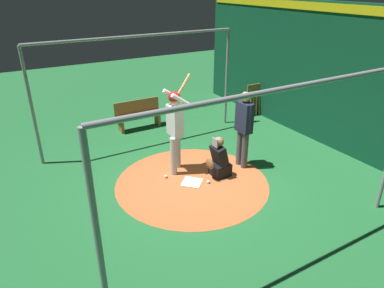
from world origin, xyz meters
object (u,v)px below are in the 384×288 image
home_plate (192,182)px  umpire (244,125)px  baseball_1 (208,182)px  batter (175,123)px  bat_rack (255,101)px  baseball_0 (226,162)px  bench (139,114)px  catcher (219,161)px  baseball_2 (166,176)px

home_plate → umpire: 1.77m
baseball_1 → batter: bearing=-69.4°
bat_rack → home_plate: bearing=34.3°
home_plate → baseball_0: (-1.18, -0.36, 0.03)m
umpire → baseball_1: 1.55m
batter → bench: 3.01m
catcher → batter: bearing=-44.3°
batter → umpire: (-1.47, 0.59, -0.14)m
batter → baseball_0: batter is taller
home_plate → baseball_2: size_ratio=5.68×
bat_rack → baseball_2: (4.40, 2.24, -0.45)m
catcher → bat_rack: bat_rack is taller
umpire → bench: bearing=-70.7°
baseball_0 → batter: bearing=-15.0°
bat_rack → baseball_0: bearing=40.0°
bat_rack → baseball_1: (3.69, 2.93, -0.45)m
baseball_2 → batter: bearing=-150.6°
bench → catcher: bearing=97.5°
bat_rack → bench: bearing=-12.9°
baseball_0 → catcher: bearing=37.8°
batter → baseball_2: (0.38, 0.21, -1.15)m
home_plate → batter: (0.04, -0.69, 1.18)m
home_plate → umpire: umpire is taller
home_plate → baseball_0: size_ratio=5.68×
baseball_1 → catcher: bearing=-154.6°
home_plate → bench: size_ratio=0.30×
baseball_1 → baseball_0: bearing=-147.3°
catcher → bat_rack: (-3.30, -2.74, 0.11)m
home_plate → baseball_2: bearing=-49.1°
bench → baseball_0: bench is taller
batter → baseball_0: bearing=165.0°
bench → baseball_2: bearing=78.6°
home_plate → batter: batter is taller
home_plate → catcher: catcher is taller
bat_rack → bench: bat_rack is taller
home_plate → baseball_0: 1.24m
bat_rack → bench: (3.78, -0.87, -0.06)m
home_plate → baseball_2: (0.41, -0.47, 0.03)m
umpire → bench: 3.75m
baseball_2 → umpire: bearing=168.4°
baseball_1 → baseball_2: same height
bat_rack → baseball_0: 3.69m
catcher → baseball_2: catcher is taller
baseball_1 → baseball_2: size_ratio=1.00×
batter → catcher: (-0.73, 0.71, -0.81)m
baseball_0 → baseball_2: 1.60m
batter → home_plate: bearing=93.0°
umpire → baseball_0: (0.25, -0.27, -1.00)m
umpire → catcher: bearing=8.9°
baseball_1 → baseball_2: 0.99m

